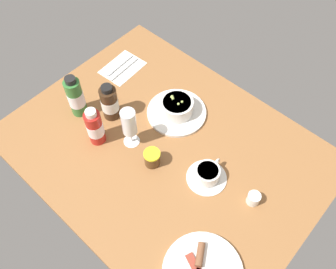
% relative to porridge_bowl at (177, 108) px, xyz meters
% --- Properties ---
extents(ground_plane, '(1.10, 0.84, 0.03)m').
position_rel_porridge_bowl_xyz_m(ground_plane, '(-0.07, 0.15, -0.05)').
color(ground_plane, brown).
extents(porridge_bowl, '(0.23, 0.23, 0.08)m').
position_rel_porridge_bowl_xyz_m(porridge_bowl, '(0.00, 0.00, 0.00)').
color(porridge_bowl, silver).
rests_on(porridge_bowl, ground_plane).
extents(cutlery_setting, '(0.14, 0.18, 0.01)m').
position_rel_porridge_bowl_xyz_m(cutlery_setting, '(0.33, -0.02, -0.03)').
color(cutlery_setting, silver).
rests_on(cutlery_setting, ground_plane).
extents(coffee_cup, '(0.14, 0.14, 0.06)m').
position_rel_porridge_bowl_xyz_m(coffee_cup, '(-0.26, 0.14, -0.00)').
color(coffee_cup, silver).
rests_on(coffee_cup, ground_plane).
extents(creamer_jug, '(0.05, 0.04, 0.05)m').
position_rel_porridge_bowl_xyz_m(creamer_jug, '(-0.43, 0.10, -0.01)').
color(creamer_jug, silver).
rests_on(creamer_jug, ground_plane).
extents(wine_glass, '(0.06, 0.06, 0.17)m').
position_rel_porridge_bowl_xyz_m(wine_glass, '(0.04, 0.21, 0.08)').
color(wine_glass, white).
rests_on(wine_glass, ground_plane).
extents(jam_jar, '(0.06, 0.06, 0.06)m').
position_rel_porridge_bowl_xyz_m(jam_jar, '(-0.08, 0.22, 0.00)').
color(jam_jar, '#4C2E16').
rests_on(jam_jar, ground_plane).
extents(sauce_bottle_green, '(0.06, 0.06, 0.19)m').
position_rel_porridge_bowl_xyz_m(sauce_bottle_green, '(0.28, 0.24, 0.05)').
color(sauce_bottle_green, '#337233').
rests_on(sauce_bottle_green, ground_plane).
extents(sauce_bottle_brown, '(0.06, 0.06, 0.16)m').
position_rel_porridge_bowl_xyz_m(sauce_bottle_brown, '(0.18, 0.17, 0.04)').
color(sauce_bottle_brown, '#382314').
rests_on(sauce_bottle_brown, ground_plane).
extents(sauce_bottle_red, '(0.06, 0.06, 0.17)m').
position_rel_porridge_bowl_xyz_m(sauce_bottle_red, '(0.13, 0.28, 0.05)').
color(sauce_bottle_red, '#B21E19').
rests_on(sauce_bottle_red, ground_plane).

